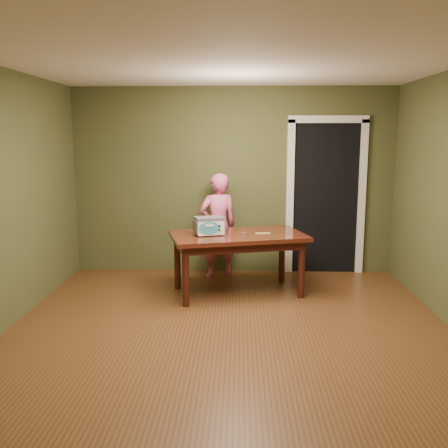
# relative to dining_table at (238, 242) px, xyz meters

# --- Properties ---
(floor) EXTENTS (5.00, 5.00, 0.00)m
(floor) POSITION_rel_dining_table_xyz_m (-0.07, -1.45, -0.65)
(floor) COLOR brown
(floor) RESTS_ON ground
(room_shell) EXTENTS (4.52, 5.02, 2.61)m
(room_shell) POSITION_rel_dining_table_xyz_m (-0.07, -1.45, 1.06)
(room_shell) COLOR #484C28
(room_shell) RESTS_ON ground
(doorway) EXTENTS (1.10, 0.66, 2.25)m
(doorway) POSITION_rel_dining_table_xyz_m (1.23, 1.33, 0.41)
(doorway) COLOR black
(doorway) RESTS_ON ground
(dining_table) EXTENTS (1.78, 1.28, 0.75)m
(dining_table) POSITION_rel_dining_table_xyz_m (0.00, 0.00, 0.00)
(dining_table) COLOR #3C140D
(dining_table) RESTS_ON floor
(toy_oven) EXTENTS (0.40, 0.33, 0.22)m
(toy_oven) POSITION_rel_dining_table_xyz_m (-0.35, -0.08, 0.22)
(toy_oven) COLOR #4C4F54
(toy_oven) RESTS_ON dining_table
(baking_pan) EXTENTS (0.10, 0.10, 0.02)m
(baking_pan) POSITION_rel_dining_table_xyz_m (0.07, -0.03, 0.11)
(baking_pan) COLOR silver
(baking_pan) RESTS_ON dining_table
(spatula) EXTENTS (0.18, 0.06, 0.01)m
(spatula) POSITION_rel_dining_table_xyz_m (0.31, 0.03, 0.10)
(spatula) COLOR #E8DF65
(spatula) RESTS_ON dining_table
(child) EXTENTS (0.61, 0.50, 1.43)m
(child) POSITION_rel_dining_table_xyz_m (-0.27, 0.74, 0.07)
(child) COLOR #E75F97
(child) RESTS_ON floor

